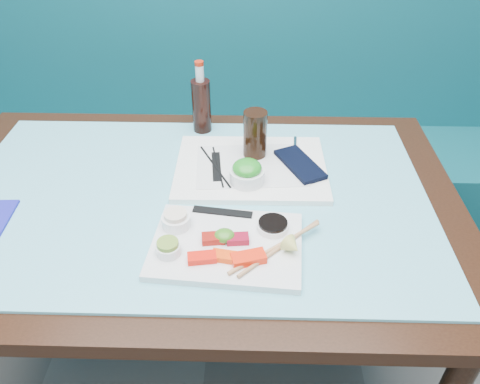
{
  "coord_description": "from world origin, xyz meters",
  "views": [
    {
      "loc": [
        0.15,
        0.5,
        1.51
      ],
      "look_at": [
        0.12,
        1.41,
        0.8
      ],
      "focal_mm": 35.0,
      "sensor_mm": 36.0,
      "label": 1
    }
  ],
  "objects_px": {
    "sashimi_plate": "(227,246)",
    "seaweed_bowl": "(247,176)",
    "serving_tray": "(251,168)",
    "cola_bottle_body": "(201,106)",
    "cola_glass": "(255,134)",
    "dining_table": "(194,222)",
    "booth_bench": "(218,148)"
  },
  "relations": [
    {
      "from": "sashimi_plate",
      "to": "seaweed_bowl",
      "type": "bearing_deg",
      "value": 84.53
    },
    {
      "from": "serving_tray",
      "to": "seaweed_bowl",
      "type": "height_order",
      "value": "seaweed_bowl"
    },
    {
      "from": "seaweed_bowl",
      "to": "cola_bottle_body",
      "type": "height_order",
      "value": "cola_bottle_body"
    },
    {
      "from": "sashimi_plate",
      "to": "cola_glass",
      "type": "distance_m",
      "value": 0.38
    },
    {
      "from": "cola_bottle_body",
      "to": "dining_table",
      "type": "bearing_deg",
      "value": -89.4
    },
    {
      "from": "seaweed_bowl",
      "to": "booth_bench",
      "type": "bearing_deg",
      "value": 100.05
    },
    {
      "from": "booth_bench",
      "to": "cola_glass",
      "type": "relative_size",
      "value": 22.07
    },
    {
      "from": "dining_table",
      "to": "cola_bottle_body",
      "type": "distance_m",
      "value": 0.38
    },
    {
      "from": "dining_table",
      "to": "cola_bottle_body",
      "type": "xyz_separation_m",
      "value": [
        -0.0,
        0.34,
        0.17
      ]
    },
    {
      "from": "seaweed_bowl",
      "to": "cola_bottle_body",
      "type": "distance_m",
      "value": 0.33
    },
    {
      "from": "seaweed_bowl",
      "to": "cola_glass",
      "type": "distance_m",
      "value": 0.14
    },
    {
      "from": "sashimi_plate",
      "to": "seaweed_bowl",
      "type": "height_order",
      "value": "seaweed_bowl"
    },
    {
      "from": "dining_table",
      "to": "cola_bottle_body",
      "type": "relative_size",
      "value": 8.49
    },
    {
      "from": "dining_table",
      "to": "cola_glass",
      "type": "height_order",
      "value": "cola_glass"
    },
    {
      "from": "dining_table",
      "to": "seaweed_bowl",
      "type": "distance_m",
      "value": 0.19
    },
    {
      "from": "serving_tray",
      "to": "cola_bottle_body",
      "type": "bearing_deg",
      "value": 124.56
    },
    {
      "from": "serving_tray",
      "to": "cola_bottle_body",
      "type": "relative_size",
      "value": 2.51
    },
    {
      "from": "cola_glass",
      "to": "sashimi_plate",
      "type": "bearing_deg",
      "value": -99.63
    },
    {
      "from": "booth_bench",
      "to": "dining_table",
      "type": "bearing_deg",
      "value": -90.0
    },
    {
      "from": "seaweed_bowl",
      "to": "serving_tray",
      "type": "bearing_deg",
      "value": 82.41
    },
    {
      "from": "dining_table",
      "to": "cola_bottle_body",
      "type": "height_order",
      "value": "cola_bottle_body"
    },
    {
      "from": "cola_glass",
      "to": "cola_bottle_body",
      "type": "relative_size",
      "value": 0.82
    },
    {
      "from": "booth_bench",
      "to": "serving_tray",
      "type": "distance_m",
      "value": 0.83
    },
    {
      "from": "booth_bench",
      "to": "dining_table",
      "type": "distance_m",
      "value": 0.89
    },
    {
      "from": "sashimi_plate",
      "to": "cola_glass",
      "type": "bearing_deg",
      "value": 85.02
    },
    {
      "from": "booth_bench",
      "to": "seaweed_bowl",
      "type": "bearing_deg",
      "value": -79.95
    },
    {
      "from": "serving_tray",
      "to": "cola_glass",
      "type": "distance_m",
      "value": 0.09
    },
    {
      "from": "booth_bench",
      "to": "serving_tray",
      "type": "relative_size",
      "value": 7.24
    },
    {
      "from": "booth_bench",
      "to": "cola_bottle_body",
      "type": "bearing_deg",
      "value": -90.4
    },
    {
      "from": "booth_bench",
      "to": "sashimi_plate",
      "type": "distance_m",
      "value": 1.11
    },
    {
      "from": "serving_tray",
      "to": "seaweed_bowl",
      "type": "bearing_deg",
      "value": -98.11
    },
    {
      "from": "cola_glass",
      "to": "cola_bottle_body",
      "type": "distance_m",
      "value": 0.23
    }
  ]
}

